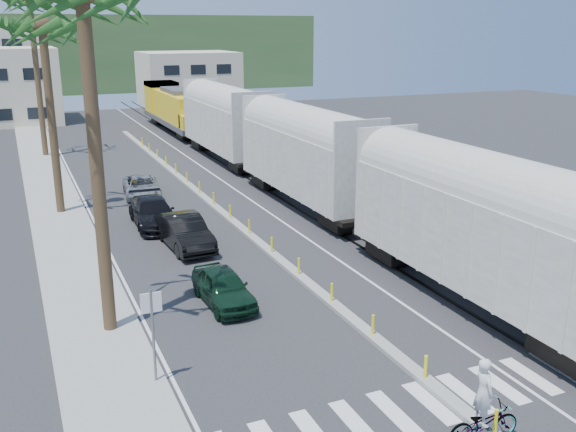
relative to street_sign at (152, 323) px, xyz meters
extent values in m
plane|color=#28282B|center=(7.30, -2.00, -1.97)|extent=(140.00, 140.00, 0.00)
cube|color=gray|center=(-1.20, 23.00, -1.90)|extent=(3.00, 90.00, 0.15)
cube|color=black|center=(11.58, 26.00, -1.94)|extent=(0.12, 100.00, 0.06)
cube|color=black|center=(13.02, 26.00, -1.94)|extent=(0.12, 100.00, 0.06)
cube|color=gray|center=(7.30, 18.00, -1.90)|extent=(0.45, 60.00, 0.15)
cylinder|color=yellow|center=(7.30, -6.00, -1.47)|extent=(0.10, 0.10, 0.70)
cylinder|color=yellow|center=(7.30, -3.00, -1.47)|extent=(0.10, 0.10, 0.70)
cylinder|color=yellow|center=(7.30, 0.00, -1.47)|extent=(0.10, 0.10, 0.70)
cylinder|color=yellow|center=(7.30, 3.00, -1.47)|extent=(0.10, 0.10, 0.70)
cylinder|color=yellow|center=(7.30, 6.00, -1.47)|extent=(0.10, 0.10, 0.70)
cylinder|color=yellow|center=(7.30, 9.00, -1.47)|extent=(0.10, 0.10, 0.70)
cylinder|color=yellow|center=(7.30, 12.00, -1.47)|extent=(0.10, 0.10, 0.70)
cylinder|color=yellow|center=(7.30, 15.00, -1.47)|extent=(0.10, 0.10, 0.70)
cylinder|color=yellow|center=(7.30, 18.00, -1.47)|extent=(0.10, 0.10, 0.70)
cylinder|color=yellow|center=(7.30, 21.00, -1.47)|extent=(0.10, 0.10, 0.70)
cylinder|color=yellow|center=(7.30, 24.00, -1.47)|extent=(0.10, 0.10, 0.70)
cylinder|color=yellow|center=(7.30, 27.00, -1.47)|extent=(0.10, 0.10, 0.70)
cylinder|color=yellow|center=(7.30, 30.00, -1.47)|extent=(0.10, 0.10, 0.70)
cylinder|color=yellow|center=(7.30, 33.00, -1.47)|extent=(0.10, 0.10, 0.70)
cylinder|color=yellow|center=(7.30, 36.00, -1.47)|extent=(0.10, 0.10, 0.70)
cylinder|color=yellow|center=(7.30, 39.00, -1.47)|extent=(0.10, 0.10, 0.70)
cube|color=silver|center=(7.30, -4.00, -1.97)|extent=(14.00, 2.20, 0.01)
cube|color=silver|center=(0.50, 23.00, -1.97)|extent=(0.12, 90.00, 0.01)
cube|color=silver|center=(9.80, 23.00, -1.97)|extent=(0.12, 90.00, 0.01)
cube|color=#AAA89C|center=(12.30, 1.09, 0.73)|extent=(3.00, 12.88, 3.40)
cylinder|color=#AAA89C|center=(12.30, 1.09, 2.43)|extent=(2.90, 12.58, 2.90)
cube|color=black|center=(12.30, 1.09, -1.47)|extent=(2.60, 12.88, 1.00)
cube|color=#AAA89C|center=(12.30, 16.09, 0.73)|extent=(3.00, 12.88, 3.40)
cylinder|color=#AAA89C|center=(12.30, 16.09, 2.43)|extent=(2.90, 12.58, 2.90)
cube|color=black|center=(12.30, 16.09, -1.47)|extent=(2.60, 12.88, 1.00)
cube|color=#AAA89C|center=(12.30, 31.09, 0.73)|extent=(3.00, 12.88, 3.40)
cylinder|color=#AAA89C|center=(12.30, 31.09, 2.43)|extent=(2.90, 12.58, 2.90)
cube|color=black|center=(12.30, 31.09, -1.47)|extent=(2.60, 12.88, 1.00)
cube|color=#4C4C4F|center=(12.30, 47.09, -0.92)|extent=(3.00, 17.00, 0.50)
cube|color=gold|center=(12.30, 46.09, 0.63)|extent=(2.70, 12.24, 2.60)
cube|color=gold|center=(12.30, 52.87, 0.93)|extent=(3.00, 3.74, 3.20)
cube|color=black|center=(12.30, 47.09, -1.52)|extent=(2.60, 13.60, 0.90)
cylinder|color=brown|center=(-0.70, 4.00, 3.53)|extent=(0.44, 0.44, 11.00)
cylinder|color=brown|center=(-1.00, 20.00, 3.03)|extent=(0.44, 0.44, 10.00)
sphere|color=#1E4D18|center=(-1.00, 20.00, 8.18)|extent=(3.20, 3.20, 3.20)
cylinder|color=brown|center=(-0.70, 38.00, 4.03)|extent=(0.44, 0.44, 12.00)
cylinder|color=slate|center=(0.00, 0.00, -0.47)|extent=(0.08, 0.08, 3.00)
cube|color=silver|center=(0.00, 0.00, 0.63)|extent=(0.60, 0.04, 0.60)
cube|color=beige|center=(19.30, 68.00, 1.53)|extent=(12.00, 10.00, 7.00)
cube|color=#385628|center=(7.30, 98.00, 4.03)|extent=(80.00, 20.00, 12.00)
imported|color=black|center=(3.59, 4.69, -1.30)|extent=(1.83, 4.04, 1.34)
imported|color=black|center=(3.91, 11.58, -1.19)|extent=(2.20, 4.95, 1.57)
imported|color=black|center=(3.29, 15.64, -1.24)|extent=(2.32, 5.16, 1.47)
imported|color=#9FA2A4|center=(3.94, 22.06, -1.34)|extent=(2.98, 4.93, 1.25)
imported|color=#9EA0A5|center=(6.97, -5.95, -1.46)|extent=(1.02, 2.08, 1.03)
imported|color=silver|center=(6.87, -5.95, -0.53)|extent=(0.73, 0.54, 1.79)
camera|label=1|loc=(-3.07, -16.76, 8.06)|focal=40.00mm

